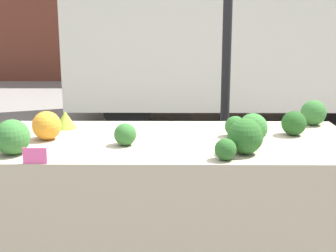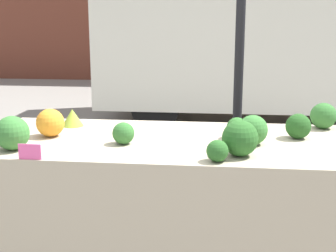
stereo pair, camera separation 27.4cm
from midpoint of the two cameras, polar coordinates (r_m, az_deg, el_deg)
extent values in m
cylinder|color=black|center=(3.59, 10.87, 8.05)|extent=(0.07, 0.07, 2.58)
cube|color=silver|center=(7.31, 8.98, 11.94)|extent=(3.89, 2.01, 2.30)
cylinder|color=black|center=(6.65, -0.33, 2.29)|extent=(0.68, 0.22, 0.68)
cylinder|color=black|center=(8.25, 0.99, 4.42)|extent=(0.68, 0.22, 0.68)
cube|color=tan|center=(2.76, 2.84, -1.95)|extent=(2.22, 0.98, 0.03)
cube|color=tan|center=(2.40, 2.03, -11.00)|extent=(2.22, 0.01, 0.49)
cylinder|color=black|center=(3.52, -14.22, -6.59)|extent=(0.05, 0.05, 0.86)
cylinder|color=black|center=(3.42, 21.20, -7.66)|extent=(0.05, 0.05, 0.86)
sphere|color=orange|center=(2.86, -11.54, 0.36)|extent=(0.17, 0.17, 0.17)
cone|color=#93B238|center=(3.12, -9.13, 1.00)|extent=(0.14, 0.14, 0.11)
sphere|color=#336B2D|center=(2.64, -2.52, -0.93)|extent=(0.13, 0.13, 0.13)
sphere|color=#23511E|center=(2.90, 18.24, -0.06)|extent=(0.15, 0.15, 0.15)
sphere|color=#387533|center=(2.70, 13.19, -0.50)|extent=(0.17, 0.17, 0.17)
sphere|color=#336B2D|center=(3.21, 20.77, 1.14)|extent=(0.17, 0.17, 0.17)
sphere|color=#285B23|center=(2.35, 9.38, -3.06)|extent=(0.11, 0.11, 0.11)
sphere|color=#387533|center=(2.61, -15.67, -0.88)|extent=(0.19, 0.19, 0.19)
sphere|color=#2D6628|center=(2.81, 11.18, -0.27)|extent=(0.13, 0.13, 0.13)
sphere|color=#285B23|center=(2.46, 11.95, -1.52)|extent=(0.19, 0.19, 0.19)
cube|color=#F45B9E|center=(2.42, -13.44, -3.12)|extent=(0.12, 0.01, 0.08)
camera|label=1|loc=(0.14, -87.14, 0.67)|focal=50.00mm
camera|label=2|loc=(0.14, 92.86, -0.67)|focal=50.00mm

